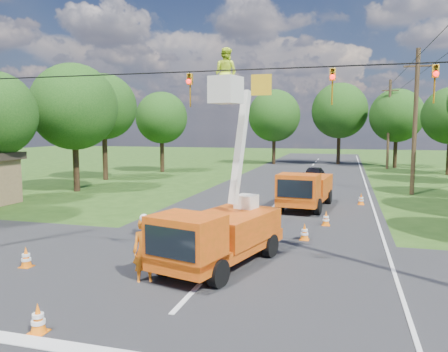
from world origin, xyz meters
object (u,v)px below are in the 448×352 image
(tree_far_c, at_px, (397,116))
(traffic_cone_3, at_px, (326,219))
(traffic_cone_0, at_px, (38,319))
(tree_left_e, at_px, (104,107))
(second_truck, at_px, (305,189))
(tree_far_a, at_px, (274,116))
(tree_left_f, at_px, (162,118))
(pole_right_far, at_px, (389,124))
(pole_right_mid, at_px, (415,121))
(traffic_cone_2, at_px, (305,232))
(traffic_cone_4, at_px, (26,257))
(ground_worker, at_px, (145,251))
(bucket_truck, at_px, (219,222))
(distant_car, at_px, (314,175))
(tree_far_b, at_px, (340,111))
(traffic_cone_7, at_px, (361,199))
(tree_left_d, at_px, (74,107))

(tree_far_c, bearing_deg, traffic_cone_3, -100.57)
(traffic_cone_0, height_order, tree_left_e, tree_left_e)
(second_truck, distance_m, tree_far_a, 31.75)
(second_truck, bearing_deg, tree_left_f, 139.68)
(traffic_cone_3, height_order, pole_right_far, pole_right_far)
(pole_right_mid, xyz_separation_m, pole_right_far, (0.00, 20.00, 0.00))
(traffic_cone_2, relative_size, pole_right_mid, 0.07)
(second_truck, distance_m, traffic_cone_4, 15.50)
(ground_worker, height_order, traffic_cone_2, ground_worker)
(pole_right_far, bearing_deg, pole_right_mid, -90.00)
(bucket_truck, distance_m, distant_car, 23.62)
(distant_car, height_order, tree_far_c, tree_far_c)
(bucket_truck, xyz_separation_m, ground_worker, (-1.74, -1.96, -0.57))
(traffic_cone_4, height_order, tree_far_a, tree_far_a)
(ground_worker, bearing_deg, traffic_cone_3, 33.55)
(second_truck, relative_size, traffic_cone_4, 8.47)
(traffic_cone_3, relative_size, traffic_cone_4, 1.00)
(ground_worker, distance_m, distant_car, 25.71)
(traffic_cone_4, height_order, pole_right_far, pole_right_far)
(traffic_cone_4, xyz_separation_m, tree_far_c, (15.56, 42.93, 5.70))
(second_truck, distance_m, tree_left_f, 24.62)
(ground_worker, distance_m, tree_far_b, 46.69)
(traffic_cone_3, distance_m, tree_left_e, 25.07)
(traffic_cone_2, height_order, tree_left_f, tree_left_f)
(bucket_truck, relative_size, distant_car, 1.75)
(traffic_cone_2, bearing_deg, distant_car, 93.10)
(second_truck, distance_m, traffic_cone_3, 4.54)
(traffic_cone_2, bearing_deg, traffic_cone_7, 75.20)
(distant_car, height_order, traffic_cone_4, distant_car)
(traffic_cone_3, xyz_separation_m, traffic_cone_7, (1.76, 6.37, 0.00))
(traffic_cone_2, relative_size, tree_left_e, 0.08)
(traffic_cone_0, xyz_separation_m, pole_right_mid, (11.00, 24.78, 4.75))
(traffic_cone_4, bearing_deg, pole_right_mid, 55.19)
(ground_worker, height_order, tree_left_f, tree_left_f)
(ground_worker, xyz_separation_m, traffic_cone_3, (4.87, 9.24, -0.61))
(distant_car, bearing_deg, tree_left_d, -147.35)
(tree_far_b, bearing_deg, pole_right_mid, -77.59)
(traffic_cone_7, bearing_deg, tree_far_c, 80.60)
(tree_left_e, bearing_deg, ground_worker, -56.78)
(ground_worker, distance_m, tree_far_c, 44.81)
(bucket_truck, bearing_deg, traffic_cone_0, -98.99)
(second_truck, bearing_deg, traffic_cone_2, -78.47)
(bucket_truck, distance_m, traffic_cone_0, 6.32)
(traffic_cone_0, xyz_separation_m, traffic_cone_7, (7.45, 19.30, 0.00))
(traffic_cone_2, bearing_deg, tree_left_e, 138.78)
(traffic_cone_4, xyz_separation_m, tree_left_e, (-10.74, 22.93, 6.13))
(second_truck, height_order, tree_left_d, tree_left_d)
(bucket_truck, relative_size, traffic_cone_3, 10.12)
(tree_left_d, bearing_deg, tree_far_c, 47.78)
(traffic_cone_7, bearing_deg, tree_far_b, 93.66)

